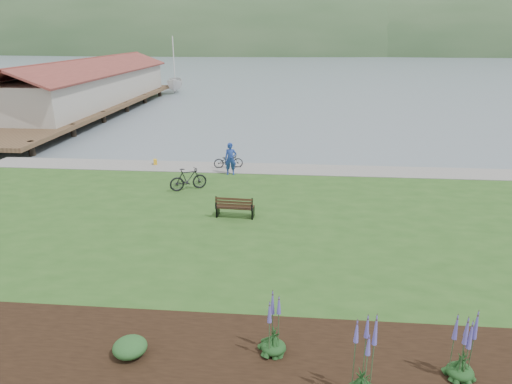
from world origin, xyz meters
TOP-DOWN VIEW (x-y plane):
  - ground at (0.00, 0.00)m, footprint 600.00×600.00m
  - lawn at (0.00, -2.00)m, footprint 34.00×20.00m
  - shoreline_path at (0.00, 6.90)m, footprint 34.00×2.20m
  - garden_bed at (3.00, -9.80)m, footprint 24.00×4.40m
  - far_hillside at (20.00, 170.00)m, footprint 580.00×80.00m
  - pier_pavilion at (-20.00, 27.52)m, footprint 8.00×36.00m
  - park_bench at (-1.29, -0.51)m, footprint 1.63×0.74m
  - person at (-2.35, 5.66)m, footprint 0.82×0.61m
  - bicycle_a at (-2.66, 6.91)m, footprint 0.95×1.79m
  - bicycle_b at (-4.09, 2.86)m, footprint 1.40×1.93m
  - sailboat at (-15.43, 43.88)m, footprint 10.29×10.42m
  - pannier at (-7.12, 7.20)m, footprint 0.28×0.35m
  - echium_0 at (2.77, -10.44)m, footprint 0.62×0.62m
  - echium_1 at (5.11, -9.61)m, footprint 0.62×0.62m
  - echium_4 at (0.82, -9.13)m, footprint 0.62×0.62m
  - shrub_0 at (-2.68, -9.52)m, footprint 0.84×0.84m

SIDE VIEW (x-z plane):
  - ground at x=0.00m, z-range 0.00..0.00m
  - far_hillside at x=20.00m, z-range -19.00..19.00m
  - sailboat at x=-15.43m, z-range -11.75..11.75m
  - lawn at x=0.00m, z-range 0.00..0.40m
  - shoreline_path at x=0.00m, z-range 0.40..0.43m
  - garden_bed at x=3.00m, z-range 0.40..0.44m
  - pannier at x=-7.12m, z-range 0.40..0.73m
  - shrub_0 at x=-2.68m, z-range 0.44..0.86m
  - bicycle_a at x=-2.66m, z-range 0.40..1.29m
  - park_bench at x=-1.29m, z-range 0.40..1.39m
  - bicycle_b at x=-4.09m, z-range 0.40..1.54m
  - echium_4 at x=0.82m, z-range 0.19..2.15m
  - echium_1 at x=5.11m, z-range 0.29..2.20m
  - echium_0 at x=2.77m, z-range 0.23..2.56m
  - person at x=-2.35m, z-range 0.40..2.50m
  - pier_pavilion at x=-20.00m, z-range -0.06..5.34m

